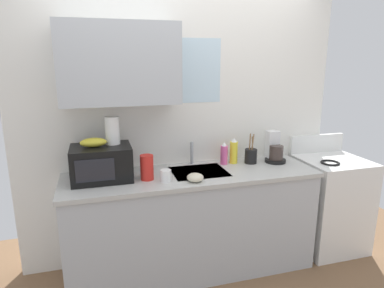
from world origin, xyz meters
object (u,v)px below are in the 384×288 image
stove_range (329,203)px  small_bowl (195,177)px  microwave (101,163)px  paper_towel_roll (112,130)px  dish_soap_bottle_pink (224,154)px  cereal_canister (147,167)px  banana_bunch (93,142)px  coffee_maker (274,150)px  mug_white (166,176)px  utensil_crock (251,156)px  dish_soap_bottle_yellow (234,151)px

stove_range → small_bowl: stove_range is taller
microwave → paper_towel_roll: (0.10, 0.05, 0.24)m
dish_soap_bottle_pink → cereal_canister: size_ratio=1.04×
banana_bunch → coffee_maker: (1.60, 0.06, -0.20)m
microwave → mug_white: size_ratio=4.84×
banana_bunch → cereal_canister: (0.39, -0.10, -0.21)m
dish_soap_bottle_pink → utensil_crock: (0.25, -0.04, -0.03)m
dish_soap_bottle_pink → cereal_canister: (-0.73, -0.21, 0.00)m
small_bowl → mug_white: bearing=164.7°
cereal_canister → small_bowl: cereal_canister is taller
banana_bunch → small_bowl: 0.83m
microwave → utensil_crock: (1.32, 0.07, -0.06)m
stove_range → paper_towel_roll: bearing=177.3°
banana_bunch → cereal_canister: banana_bunch is taller
cereal_canister → banana_bunch: bearing=165.6°
microwave → coffee_maker: size_ratio=1.64×
small_bowl → utensil_crock: bearing=27.1°
utensil_crock → banana_bunch: bearing=-177.1°
stove_range → mug_white: (-1.66, -0.14, 0.49)m
dish_soap_bottle_yellow → stove_range: bearing=-9.6°
microwave → dish_soap_bottle_pink: (1.07, 0.11, -0.04)m
coffee_maker → dish_soap_bottle_yellow: 0.38m
stove_range → small_bowl: (-1.44, -0.20, 0.47)m
microwave → small_bowl: size_ratio=3.54×
mug_white → utensil_crock: size_ratio=0.34×
microwave → dish_soap_bottle_yellow: size_ratio=1.96×
coffee_maker → paper_towel_roll: bearing=-179.7°
mug_white → small_bowl: size_ratio=0.73×
stove_range → mug_white: 1.73m
paper_towel_roll → dish_soap_bottle_pink: bearing=3.5°
dish_soap_bottle_yellow → utensil_crock: size_ratio=0.84×
small_bowl → banana_bunch: bearing=161.4°
cereal_canister → microwave: bearing=163.9°
banana_bunch → small_bowl: bearing=-18.6°
banana_bunch → mug_white: size_ratio=2.11×
stove_range → utensil_crock: 0.97m
paper_towel_roll → dish_soap_bottle_pink: (0.97, 0.06, -0.28)m
dish_soap_bottle_yellow → small_bowl: size_ratio=1.81×
stove_range → coffee_maker: coffee_maker is taller
dish_soap_bottle_pink → dish_soap_bottle_yellow: size_ratio=0.88×
coffee_maker → cereal_canister: bearing=-172.5°
cereal_canister → utensil_crock: utensil_crock is taller
coffee_maker → utensil_crock: size_ratio=1.01×
stove_range → microwave: size_ratio=2.35×
paper_towel_roll → cereal_canister: bearing=-32.0°
stove_range → coffee_maker: bearing=169.8°
microwave → utensil_crock: utensil_crock is taller
microwave → banana_bunch: size_ratio=2.30×
stove_range → dish_soap_bottle_yellow: bearing=170.4°
cereal_canister → mug_white: size_ratio=2.09×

